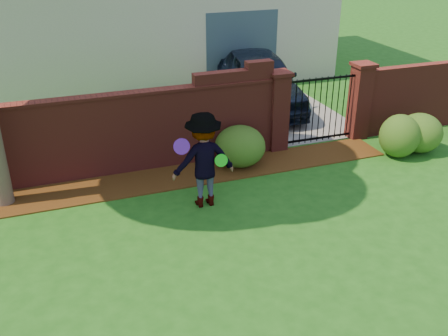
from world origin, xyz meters
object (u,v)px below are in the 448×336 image
object	(u,v)px
frisbee_purple	(182,146)
car	(262,82)
man	(204,161)
frisbee_green	(221,160)

from	to	relation	value
frisbee_purple	car	bearing A→B (deg)	52.69
man	car	bearing A→B (deg)	-123.72
frisbee_green	car	bearing A→B (deg)	58.88
man	frisbee_purple	world-z (taller)	man
frisbee_purple	frisbee_green	size ratio (longest dim) A/B	1.21
car	frisbee_purple	size ratio (longest dim) A/B	15.87
frisbee_purple	frisbee_green	xyz separation A→B (m)	(0.70, -0.10, -0.34)
man	frisbee_green	bearing A→B (deg)	142.00
car	man	world-z (taller)	man
car	frisbee_purple	world-z (taller)	car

